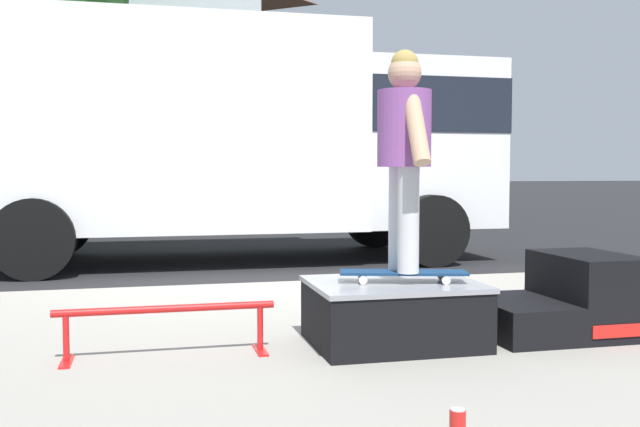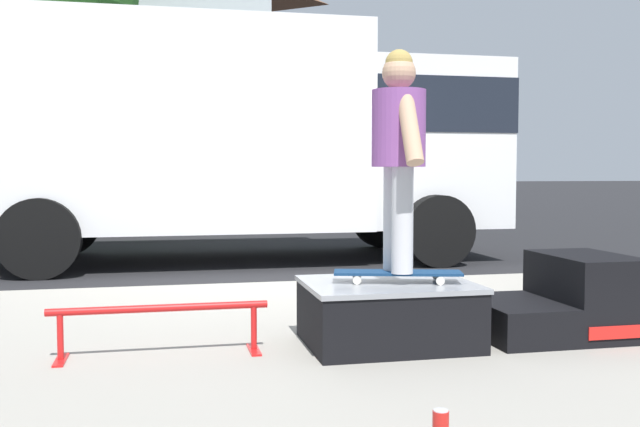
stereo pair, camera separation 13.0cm
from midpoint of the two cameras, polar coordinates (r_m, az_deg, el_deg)
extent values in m
plane|color=black|center=(7.50, -3.50, -5.76)|extent=(140.00, 140.00, 0.00)
cube|color=gray|center=(4.62, 3.17, -10.81)|extent=(50.00, 5.00, 0.12)
cube|color=black|center=(4.47, 5.05, -7.93)|extent=(1.00, 0.79, 0.39)
cube|color=gray|center=(4.44, 5.06, -5.65)|extent=(1.02, 0.81, 0.03)
cube|color=black|center=(4.83, 14.91, -8.12)|extent=(0.50, 0.75, 0.24)
cube|color=black|center=(5.06, 19.95, -6.03)|extent=(0.50, 0.75, 0.53)
cube|color=red|center=(4.78, 22.46, -8.67)|extent=(0.44, 0.01, 0.08)
cylinder|color=red|center=(4.25, -13.11, -7.45)|extent=(1.26, 0.04, 0.04)
cylinder|color=red|center=(4.31, -20.50, -9.33)|extent=(0.04, 0.04, 0.28)
cube|color=red|center=(4.34, -20.46, -11.05)|extent=(0.06, 0.28, 0.01)
cylinder|color=red|center=(4.32, -5.69, -9.10)|extent=(0.04, 0.04, 0.28)
cube|color=red|center=(4.35, -5.68, -10.83)|extent=(0.06, 0.28, 0.01)
cube|color=navy|center=(4.42, 5.84, -4.72)|extent=(0.81, 0.40, 0.02)
cylinder|color=silver|center=(4.53, 8.91, -4.96)|extent=(0.06, 0.04, 0.05)
cylinder|color=silver|center=(4.36, 9.21, -5.30)|extent=(0.06, 0.04, 0.05)
cylinder|color=silver|center=(4.50, 2.56, -4.99)|extent=(0.06, 0.04, 0.05)
cylinder|color=silver|center=(4.32, 2.61, -5.34)|extent=(0.06, 0.04, 0.05)
cylinder|color=silver|center=(4.46, 5.51, -0.39)|extent=(0.13, 0.13, 0.64)
cylinder|color=silver|center=(4.30, 6.23, -0.53)|extent=(0.13, 0.13, 0.64)
cylinder|color=#8C4C99|center=(4.38, 5.91, 6.78)|extent=(0.33, 0.33, 0.46)
cylinder|color=tan|center=(4.57, 5.04, 6.48)|extent=(0.10, 0.28, 0.44)
cylinder|color=tan|center=(4.19, 6.85, 6.76)|extent=(0.10, 0.28, 0.44)
sphere|color=tan|center=(4.41, 5.93, 11.12)|extent=(0.20, 0.20, 0.20)
sphere|color=tan|center=(4.42, 5.94, 11.85)|extent=(0.17, 0.17, 0.17)
cylinder|color=red|center=(3.00, 9.69, -16.35)|extent=(0.07, 0.07, 0.12)
cylinder|color=silver|center=(2.98, 9.70, -15.21)|extent=(0.06, 0.06, 0.00)
cube|color=white|center=(9.50, -13.08, 6.68)|extent=(5.00, 2.35, 2.60)
cube|color=white|center=(10.13, 6.93, 5.40)|extent=(1.90, 2.16, 2.20)
cube|color=black|center=(10.16, 6.95, 8.13)|extent=(1.92, 2.19, 0.70)
cylinder|color=black|center=(11.21, 4.05, -0.40)|extent=(0.90, 0.28, 0.90)
cylinder|color=black|center=(9.01, 8.59, -1.36)|extent=(0.90, 0.28, 0.90)
cylinder|color=black|center=(10.77, -20.49, -0.77)|extent=(0.90, 0.28, 0.90)
cylinder|color=black|center=(8.44, -22.40, -1.90)|extent=(0.90, 0.28, 0.90)
cube|color=silver|center=(20.48, -19.24, 8.28)|extent=(9.00, 7.50, 6.00)
cube|color=#B2ADA3|center=(16.42, -20.50, 3.91)|extent=(9.00, 0.50, 2.80)
camera|label=1|loc=(0.07, -90.63, -0.04)|focal=39.96mm
camera|label=2|loc=(0.07, 89.37, 0.04)|focal=39.96mm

